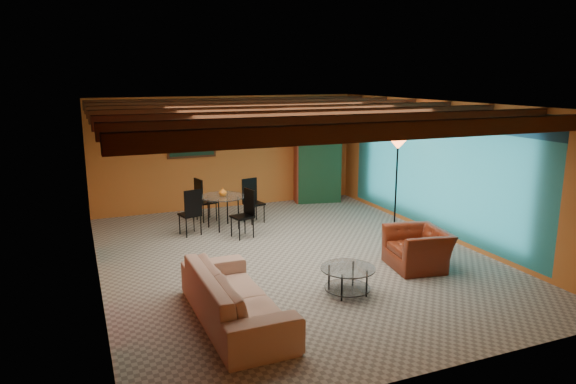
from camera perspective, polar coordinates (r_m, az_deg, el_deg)
name	(u,v)px	position (r m, az deg, el deg)	size (l,w,h in m)	color
room	(290,124)	(8.98, 0.22, 7.45)	(6.52, 8.01, 2.71)	gray
sofa	(235,296)	(6.99, -5.79, -11.25)	(2.39, 0.93, 0.70)	tan
armchair	(418,248)	(9.07, 14.00, -6.02)	(1.02, 0.89, 0.66)	maroon
coffee_table	(348,280)	(7.87, 6.54, -9.58)	(0.81, 0.81, 0.42)	white
dining_table	(223,206)	(11.05, -7.12, -1.53)	(1.88, 1.88, 0.98)	silver
armoire	(315,165)	(13.30, 3.02, 2.94)	(1.07, 0.52, 1.87)	maroon
floor_lamp	(396,185)	(11.00, 11.75, 0.81)	(0.39, 0.39, 1.94)	black
ceiling_fan	(293,125)	(8.87, 0.50, 7.38)	(1.50, 1.50, 0.44)	#472614
painting	(191,142)	(12.46, -10.52, 5.41)	(1.05, 0.03, 0.65)	black
potted_plant	(316,120)	(13.16, 3.08, 7.89)	(0.39, 0.34, 0.44)	#26661E
vase	(222,179)	(10.92, -7.20, 1.41)	(0.17, 0.17, 0.18)	orange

